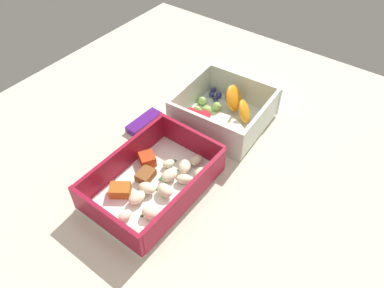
{
  "coord_description": "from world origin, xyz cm",
  "views": [
    {
      "loc": [
        -36.0,
        -25.69,
        46.82
      ],
      "look_at": [
        -1.34,
        -0.2,
        4.0
      ],
      "focal_mm": 34.96,
      "sensor_mm": 36.0,
      "label": 1
    }
  ],
  "objects_px": {
    "fruit_bowl": "(223,114)",
    "paper_cup_liner": "(220,73)",
    "candy_bar": "(144,122)",
    "pasta_container": "(155,182)"
  },
  "relations": [
    {
      "from": "paper_cup_liner",
      "to": "candy_bar",
      "type": "bearing_deg",
      "value": 172.15
    },
    {
      "from": "fruit_bowl",
      "to": "paper_cup_liner",
      "type": "height_order",
      "value": "fruit_bowl"
    },
    {
      "from": "fruit_bowl",
      "to": "paper_cup_liner",
      "type": "distance_m",
      "value": 0.14
    },
    {
      "from": "candy_bar",
      "to": "paper_cup_liner",
      "type": "relative_size",
      "value": 1.65
    },
    {
      "from": "pasta_container",
      "to": "fruit_bowl",
      "type": "height_order",
      "value": "fruit_bowl"
    },
    {
      "from": "fruit_bowl",
      "to": "candy_bar",
      "type": "bearing_deg",
      "value": 128.55
    },
    {
      "from": "candy_bar",
      "to": "paper_cup_liner",
      "type": "height_order",
      "value": "paper_cup_liner"
    },
    {
      "from": "candy_bar",
      "to": "fruit_bowl",
      "type": "bearing_deg",
      "value": -51.45
    },
    {
      "from": "pasta_container",
      "to": "candy_bar",
      "type": "height_order",
      "value": "pasta_container"
    },
    {
      "from": "fruit_bowl",
      "to": "paper_cup_liner",
      "type": "bearing_deg",
      "value": 35.39
    }
  ]
}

